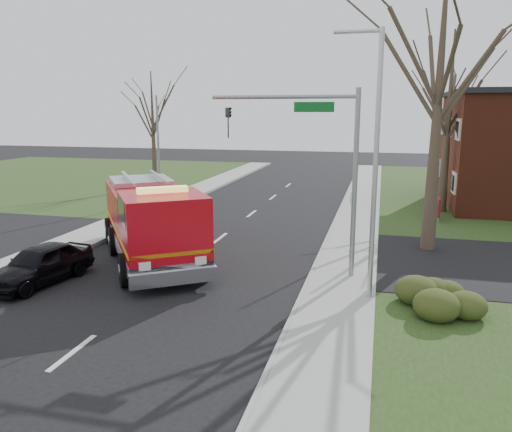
# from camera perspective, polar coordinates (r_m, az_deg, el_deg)

# --- Properties ---
(ground) EXTENTS (120.00, 120.00, 0.00)m
(ground) POSITION_cam_1_polar(r_m,az_deg,el_deg) (18.76, -9.89, -6.97)
(ground) COLOR black
(ground) RESTS_ON ground
(sidewalk_right) EXTENTS (2.40, 80.00, 0.15)m
(sidewalk_right) POSITION_cam_1_polar(r_m,az_deg,el_deg) (17.27, 9.48, -8.38)
(sidewalk_right) COLOR #969791
(sidewalk_right) RESTS_ON ground
(sidewalk_left) EXTENTS (2.40, 80.00, 0.15)m
(sidewalk_left) POSITION_cam_1_polar(r_m,az_deg,el_deg) (21.93, -24.94, -4.95)
(sidewalk_left) COLOR #969791
(sidewalk_left) RESTS_ON ground
(health_center_sign) EXTENTS (0.12, 2.00, 1.40)m
(health_center_sign) POSITION_cam_1_polar(r_m,az_deg,el_deg) (29.29, 20.04, 1.09)
(health_center_sign) COLOR #561415
(health_center_sign) RESTS_ON ground
(hedge_corner) EXTENTS (2.80, 2.00, 0.90)m
(hedge_corner) POSITION_cam_1_polar(r_m,az_deg,el_deg) (16.20, 19.26, -8.39)
(hedge_corner) COLOR #293312
(hedge_corner) RESTS_ON lawn_right
(bare_tree_near) EXTENTS (6.00, 6.00, 12.00)m
(bare_tree_near) POSITION_cam_1_polar(r_m,az_deg,el_deg) (22.32, 20.28, 14.80)
(bare_tree_near) COLOR #3C3023
(bare_tree_near) RESTS_ON ground
(bare_tree_far) EXTENTS (5.25, 5.25, 10.50)m
(bare_tree_far) POSITION_cam_1_polar(r_m,az_deg,el_deg) (31.38, 21.26, 11.99)
(bare_tree_far) COLOR #3C3023
(bare_tree_far) RESTS_ON ground
(bare_tree_left) EXTENTS (4.50, 4.50, 9.00)m
(bare_tree_left) POSITION_cam_1_polar(r_m,az_deg,el_deg) (40.13, -11.74, 11.03)
(bare_tree_left) COLOR #3C3023
(bare_tree_left) RESTS_ON ground
(traffic_signal_mast) EXTENTS (5.29, 0.18, 6.80)m
(traffic_signal_mast) POSITION_cam_1_polar(r_m,az_deg,el_deg) (17.85, 7.21, 7.62)
(traffic_signal_mast) COLOR gray
(traffic_signal_mast) RESTS_ON ground
(streetlight_pole) EXTENTS (1.48, 0.16, 8.40)m
(streetlight_pole) POSITION_cam_1_polar(r_m,az_deg,el_deg) (15.74, 13.31, 6.26)
(streetlight_pole) COLOR #B7BABF
(streetlight_pole) RESTS_ON ground
(utility_pole_far) EXTENTS (0.14, 0.14, 7.00)m
(utility_pole_far) POSITION_cam_1_polar(r_m,az_deg,el_deg) (33.43, -11.09, 7.38)
(utility_pole_far) COLOR gray
(utility_pole_far) RESTS_ON ground
(fire_engine) EXTENTS (7.22, 8.63, 3.43)m
(fire_engine) POSITION_cam_1_polar(r_m,az_deg,el_deg) (20.59, -11.79, -0.86)
(fire_engine) COLOR #B80813
(fire_engine) RESTS_ON ground
(parked_car_maroon) EXTENTS (2.32, 4.34, 1.40)m
(parked_car_maroon) POSITION_cam_1_polar(r_m,az_deg,el_deg) (19.33, -23.47, -5.06)
(parked_car_maroon) COLOR black
(parked_car_maroon) RESTS_ON ground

